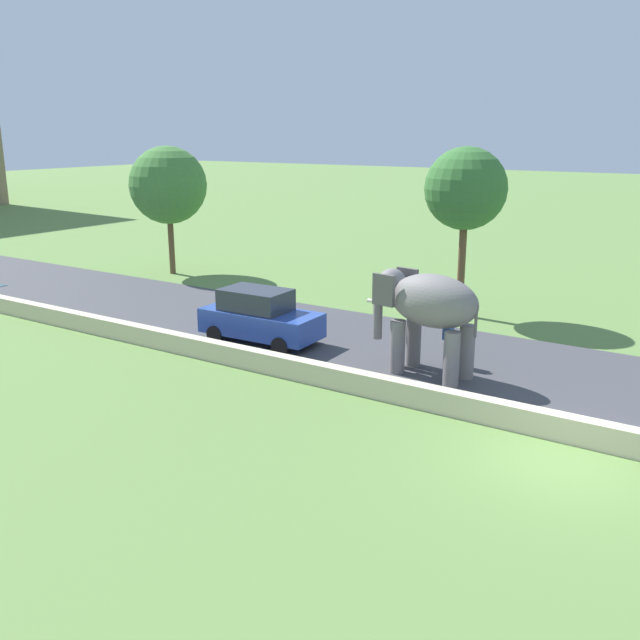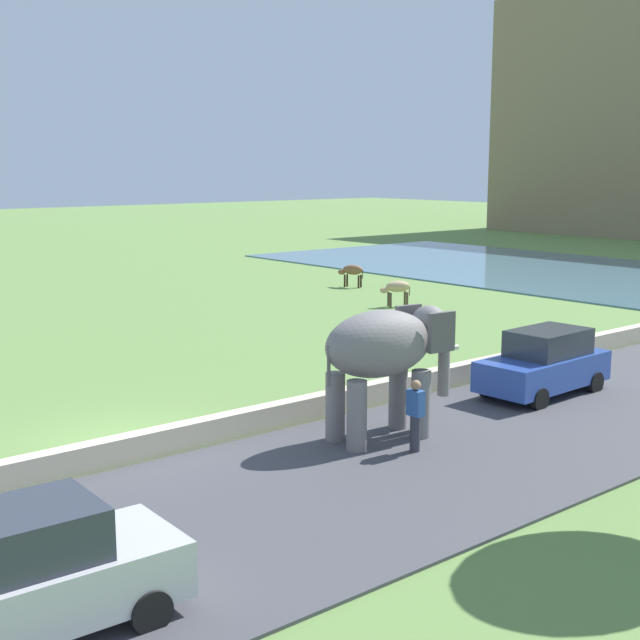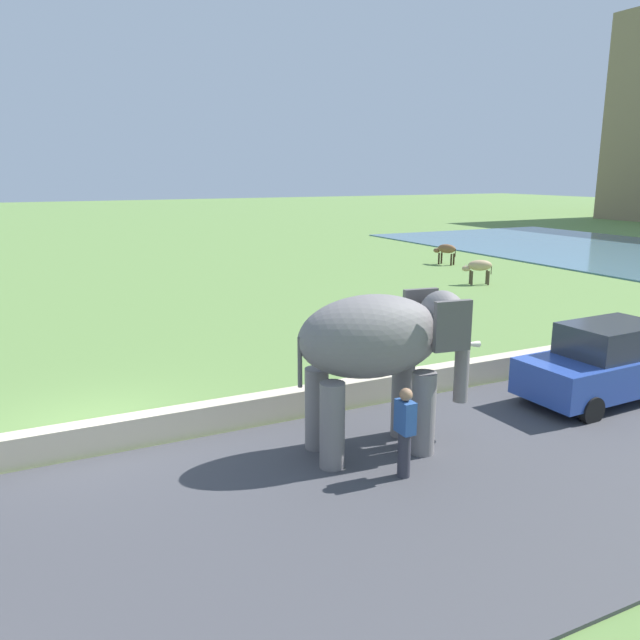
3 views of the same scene
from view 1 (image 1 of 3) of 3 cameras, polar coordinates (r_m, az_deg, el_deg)
ground_plane at (r=15.97m, az=18.91°, el=-10.94°), size 220.00×220.00×0.00m
road_surface at (r=30.75m, az=-16.92°, el=1.79°), size 7.00×120.00×0.06m
barrier_wall at (r=26.88m, az=-20.34°, el=0.22°), size 0.40×110.00×0.61m
elephant at (r=19.82m, az=8.66°, el=1.08°), size 1.73×3.55×2.99m
person_beside_elephant at (r=21.04m, az=10.38°, el=-1.46°), size 0.36×0.22×1.63m
car_blue at (r=23.07m, az=-4.93°, el=0.28°), size 1.90×4.06×1.80m
tree_near at (r=26.44m, az=11.77°, el=10.37°), size 3.02×3.02×6.27m
tree_mid at (r=34.71m, az=-12.26°, el=10.66°), size 3.68×3.68×6.12m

